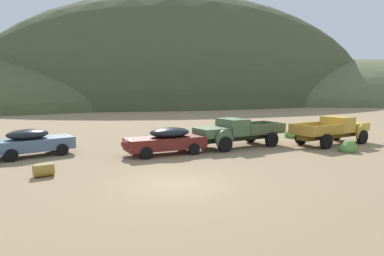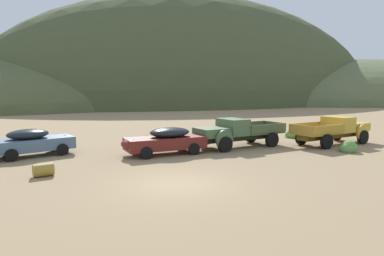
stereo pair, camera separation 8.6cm
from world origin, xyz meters
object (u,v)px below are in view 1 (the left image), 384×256
object	(u,v)px
truck_weathered_green	(234,132)
truck_faded_yellow	(336,130)
car_oxblood	(163,141)
car_chalk_blue	(35,142)
oil_drum_spare	(44,170)

from	to	relation	value
truck_weathered_green	truck_faded_yellow	world-z (taller)	same
car_oxblood	truck_faded_yellow	xyz separation A→B (m)	(12.26, -1.73, 0.18)
car_chalk_blue	car_oxblood	world-z (taller)	same
car_oxblood	truck_weathered_green	size ratio (longest dim) A/B	0.78
truck_weathered_green	truck_faded_yellow	size ratio (longest dim) A/B	0.98
car_chalk_blue	truck_weathered_green	xyz separation A→B (m)	(11.68, -2.74, 0.19)
car_oxblood	oil_drum_spare	distance (m)	6.95
car_chalk_blue	truck_faded_yellow	bearing A→B (deg)	-26.68
truck_faded_yellow	oil_drum_spare	bearing A→B (deg)	176.84
truck_faded_yellow	oil_drum_spare	distance (m)	18.81
truck_weathered_green	oil_drum_spare	distance (m)	11.82
truck_faded_yellow	car_chalk_blue	bearing A→B (deg)	161.42
truck_weathered_green	oil_drum_spare	bearing A→B (deg)	8.02
car_oxblood	truck_weathered_green	bearing A→B (deg)	-177.57
car_oxblood	truck_weathered_green	xyz separation A→B (m)	(5.01, 0.13, 0.19)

